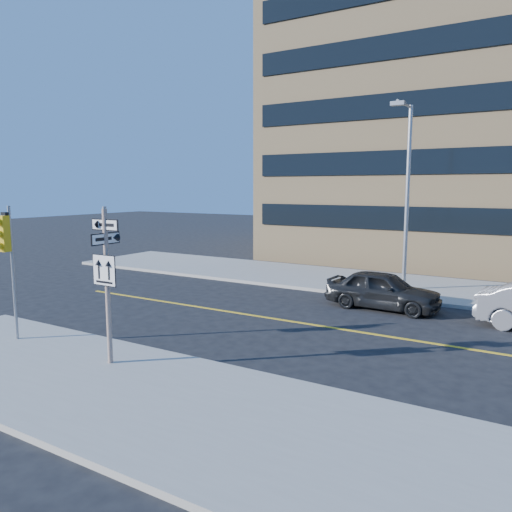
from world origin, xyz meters
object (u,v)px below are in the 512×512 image
Objects in this scene: sign_pole at (107,276)px; traffic_signal at (6,244)px; streetlight_a at (406,185)px; parked_car_a at (383,290)px.

sign_pole reaches higher than traffic_signal.
streetlight_a is (8.00, 13.42, 1.73)m from traffic_signal.
traffic_signal reaches higher than parked_car_a.
sign_pole is at bearing 159.86° from parked_car_a.
traffic_signal is at bearing 143.58° from parked_car_a.
traffic_signal is 15.72m from streetlight_a.
sign_pole reaches higher than parked_car_a.
streetlight_a is at bearing 59.20° from traffic_signal.
parked_car_a is 5.17m from streetlight_a.
streetlight_a is at bearing 4.22° from parked_car_a.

